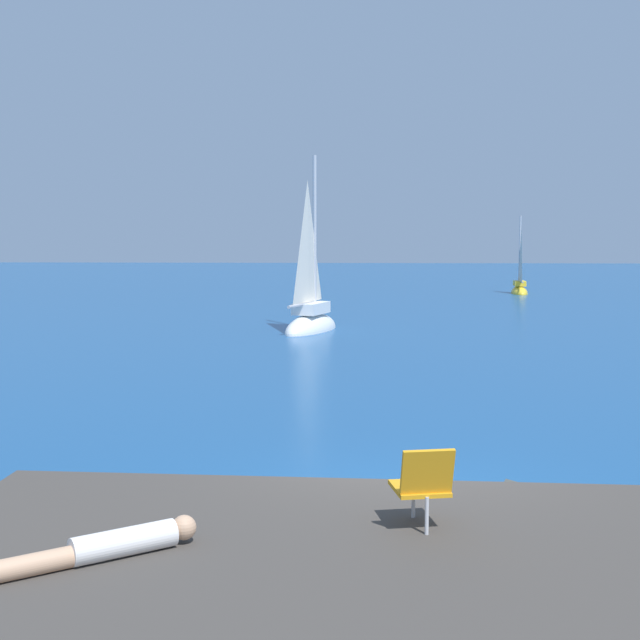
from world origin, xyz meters
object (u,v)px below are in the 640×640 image
object	(u,v)px
sailboat_near	(311,321)
person_sunbather	(109,546)
beach_chair	(423,482)
sailboat_far	(519,289)

from	to	relation	value
sailboat_near	person_sunbather	distance (m)	23.16
sailboat_near	person_sunbather	bearing A→B (deg)	-160.76
sailboat_near	beach_chair	xyz separation A→B (m)	(2.28, -22.30, 0.89)
sailboat_far	beach_chair	xyz separation A→B (m)	(-8.27, -40.33, 1.00)
sailboat_far	person_sunbather	distance (m)	42.61
sailboat_far	sailboat_near	bearing A→B (deg)	152.73
person_sunbather	beach_chair	world-z (taller)	beach_chair
person_sunbather	beach_chair	size ratio (longest dim) A/B	1.88
sailboat_far	person_sunbather	bearing A→B (deg)	168.17
sailboat_far	beach_chair	bearing A→B (deg)	171.47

